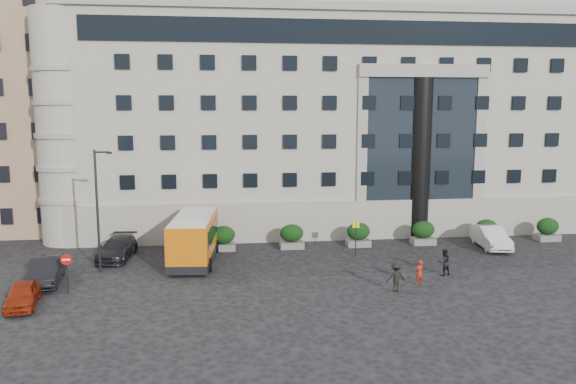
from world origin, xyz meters
name	(u,v)px	position (x,y,z in m)	size (l,w,h in m)	color
ground	(288,279)	(0.00, 0.00, 0.00)	(120.00, 120.00, 0.00)	black
civic_building	(322,124)	(6.00, 22.00, 9.00)	(44.00, 24.00, 18.00)	#9F9C8C
entrance_column	(419,159)	(12.00, 10.30, 6.50)	(1.80, 1.80, 13.00)	black
apartment_far	(28,104)	(-27.00, 38.00, 11.00)	(13.00, 13.00, 22.00)	brown
hedge_a	(223,238)	(-4.00, 7.80, 0.93)	(1.80, 1.26, 1.84)	#5F5F5C
hedge_b	(292,236)	(1.20, 7.80, 0.93)	(1.80, 1.26, 1.84)	#5F5F5C
hedge_c	(358,234)	(6.40, 7.80, 0.93)	(1.80, 1.26, 1.84)	#5F5F5C
hedge_d	(423,233)	(11.60, 7.80, 0.93)	(1.80, 1.26, 1.84)	#5F5F5C
hedge_e	(486,231)	(16.80, 7.80, 0.93)	(1.80, 1.26, 1.84)	#5F5F5C
hedge_f	(547,229)	(22.00, 7.80, 0.93)	(1.80, 1.26, 1.84)	#5F5F5C
street_lamp	(98,206)	(-11.94, 3.00, 4.37)	(1.16, 0.18, 8.00)	#262628
bus_stop_sign	(356,232)	(5.50, 5.00, 1.73)	(0.50, 0.08, 2.52)	#262628
no_entry_sign	(67,265)	(-13.00, -1.04, 1.65)	(0.64, 0.16, 2.32)	#262628
minibus	(194,237)	(-6.02, 4.86, 1.76)	(3.41, 7.89, 3.20)	#CE6409
red_truck	(121,209)	(-13.26, 18.37, 1.38)	(3.05, 5.31, 2.70)	#9A130B
parked_car_a	(22,295)	(-14.85, -3.04, 0.65)	(1.54, 3.83, 1.31)	maroon
parked_car_b	(46,271)	(-14.77, 1.00, 0.79)	(1.67, 4.80, 1.58)	black
parked_car_c	(117,248)	(-11.50, 6.31, 0.73)	(2.06, 5.06, 1.47)	black
parked_car_d	(62,232)	(-17.00, 12.89, 0.61)	(2.02, 4.38, 1.22)	black
white_taxi	(491,237)	(16.34, 6.08, 0.82)	(1.73, 4.97, 1.64)	silver
pedestrian_a	(419,273)	(7.75, -2.01, 0.76)	(0.56, 0.37, 1.53)	#A32510
pedestrian_b	(444,262)	(10.00, -0.30, 0.87)	(0.84, 0.66, 1.73)	black
pedestrian_c	(396,277)	(5.95, -3.05, 0.88)	(1.13, 0.65, 1.75)	black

